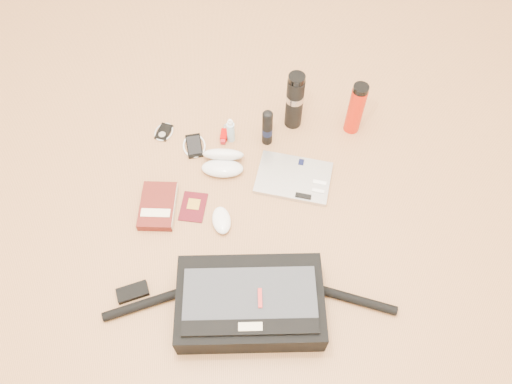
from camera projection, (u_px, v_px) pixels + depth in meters
The scene contains 14 objects.
ground at pixel (250, 227), 1.89m from camera, with size 4.00×4.00×0.00m, color #A57044.
messenger_bag at pixel (249, 303), 1.67m from camera, with size 1.01×0.32×0.14m.
laptop at pixel (294, 178), 2.00m from camera, with size 0.34×0.27×0.03m.
book at pixel (158, 206), 1.92m from camera, with size 0.15×0.21×0.04m.
passport at pixel (193, 207), 1.94m from camera, with size 0.12×0.15×0.01m.
mouse at pixel (221, 220), 1.89m from camera, with size 0.08×0.13×0.04m.
sunglasses_case at pixel (223, 162), 2.01m from camera, with size 0.18×0.16×0.10m.
ipod at pixel (164, 132), 2.13m from camera, with size 0.10×0.10×0.01m.
phone at pixel (194, 146), 2.09m from camera, with size 0.11×0.13×0.01m.
inhaler at pixel (224, 134), 2.11m from camera, with size 0.04×0.10×0.03m.
spray_bottle at pixel (231, 131), 2.07m from camera, with size 0.04×0.04×0.13m.
aerosol_can at pixel (267, 127), 2.03m from camera, with size 0.06×0.06×0.18m.
thermos_black at pixel (295, 101), 2.04m from camera, with size 0.08×0.08×0.28m.
thermos_red at pixel (356, 109), 2.04m from camera, with size 0.08×0.08×0.25m.
Camera 1 is at (-0.03, -0.88, 1.68)m, focal length 35.00 mm.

